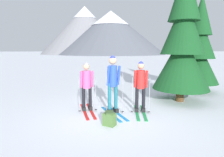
{
  "coord_description": "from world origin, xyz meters",
  "views": [
    {
      "loc": [
        -0.51,
        -5.95,
        2.04
      ],
      "look_at": [
        0.05,
        0.57,
        1.05
      ],
      "focal_mm": 30.91,
      "sensor_mm": 36.0,
      "label": 1
    }
  ],
  "objects_px": {
    "skier_in_blue": "(113,81)",
    "skier_in_red": "(141,85)",
    "skier_in_pink": "(87,85)",
    "backpack_on_snow_front": "(109,119)",
    "pine_tree_near": "(199,48)",
    "pine_tree_mid": "(183,40)"
  },
  "relations": [
    {
      "from": "pine_tree_near",
      "to": "skier_in_blue",
      "type": "bearing_deg",
      "value": -147.17
    },
    {
      "from": "skier_in_blue",
      "to": "pine_tree_near",
      "type": "relative_size",
      "value": 0.41
    },
    {
      "from": "pine_tree_mid",
      "to": "pine_tree_near",
      "type": "bearing_deg",
      "value": 45.45
    },
    {
      "from": "skier_in_blue",
      "to": "pine_tree_mid",
      "type": "height_order",
      "value": "pine_tree_mid"
    },
    {
      "from": "skier_in_pink",
      "to": "skier_in_blue",
      "type": "height_order",
      "value": "skier_in_blue"
    },
    {
      "from": "pine_tree_near",
      "to": "skier_in_red",
      "type": "bearing_deg",
      "value": -141.12
    },
    {
      "from": "skier_in_blue",
      "to": "backpack_on_snow_front",
      "type": "height_order",
      "value": "skier_in_blue"
    },
    {
      "from": "skier_in_pink",
      "to": "pine_tree_mid",
      "type": "bearing_deg",
      "value": 13.76
    },
    {
      "from": "skier_in_pink",
      "to": "backpack_on_snow_front",
      "type": "distance_m",
      "value": 1.65
    },
    {
      "from": "skier_in_pink",
      "to": "skier_in_red",
      "type": "xyz_separation_m",
      "value": [
        1.74,
        -0.3,
        0.03
      ]
    },
    {
      "from": "skier_in_blue",
      "to": "backpack_on_snow_front",
      "type": "relative_size",
      "value": 4.64
    },
    {
      "from": "skier_in_blue",
      "to": "skier_in_pink",
      "type": "bearing_deg",
      "value": 158.75
    },
    {
      "from": "pine_tree_near",
      "to": "backpack_on_snow_front",
      "type": "xyz_separation_m",
      "value": [
        -4.54,
        -3.83,
        -1.9
      ]
    },
    {
      "from": "pine_tree_near",
      "to": "pine_tree_mid",
      "type": "bearing_deg",
      "value": -134.55
    },
    {
      "from": "backpack_on_snow_front",
      "to": "pine_tree_near",
      "type": "bearing_deg",
      "value": 40.2
    },
    {
      "from": "skier_in_red",
      "to": "pine_tree_mid",
      "type": "bearing_deg",
      "value": 32.27
    },
    {
      "from": "skier_in_blue",
      "to": "skier_in_red",
      "type": "height_order",
      "value": "skier_in_blue"
    },
    {
      "from": "skier_in_red",
      "to": "backpack_on_snow_front",
      "type": "bearing_deg",
      "value": -135.91
    },
    {
      "from": "skier_in_pink",
      "to": "pine_tree_near",
      "type": "height_order",
      "value": "pine_tree_near"
    },
    {
      "from": "skier_in_pink",
      "to": "skier_in_red",
      "type": "distance_m",
      "value": 1.77
    },
    {
      "from": "skier_in_pink",
      "to": "pine_tree_near",
      "type": "relative_size",
      "value": 0.38
    },
    {
      "from": "pine_tree_near",
      "to": "pine_tree_mid",
      "type": "xyz_separation_m",
      "value": [
        -1.57,
        -1.6,
        0.31
      ]
    }
  ]
}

